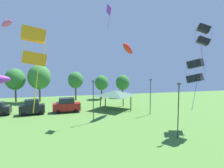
% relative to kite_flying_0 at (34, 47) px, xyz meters
% --- Properties ---
extents(kite_flying_0, '(1.60, 1.50, 5.44)m').
position_rel_kite_flying_0_xyz_m(kite_flying_0, '(0.00, 0.00, 0.00)').
color(kite_flying_0, orange).
extents(kite_flying_4, '(2.33, 2.35, 6.40)m').
position_rel_kite_flying_0_xyz_m(kite_flying_4, '(17.34, 7.56, -1.77)').
color(kite_flying_4, black).
extents(kite_flying_5, '(3.63, 4.45, 3.18)m').
position_rel_kite_flying_0_xyz_m(kite_flying_5, '(12.88, 19.90, 1.85)').
color(kite_flying_5, red).
extents(kite_flying_6, '(2.75, 3.63, 1.24)m').
position_rel_kite_flying_0_xyz_m(kite_flying_6, '(-6.34, 20.38, 5.28)').
color(kite_flying_6, '#E54C93').
extents(kite_flying_8, '(0.47, 1.87, 3.81)m').
position_rel_kite_flying_0_xyz_m(kite_flying_8, '(8.68, 16.58, 7.13)').
color(kite_flying_8, purple).
extents(kite_flying_10, '(2.29, 2.21, 6.41)m').
position_rel_kite_flying_0_xyz_m(kite_flying_10, '(21.14, 11.20, 3.24)').
color(kite_flying_10, black).
extents(parked_car_second_from_left, '(4.22, 2.37, 2.56)m').
position_rel_kite_flying_0_xyz_m(parked_car_second_from_left, '(-3.41, 22.15, -8.11)').
color(parked_car_second_from_left, black).
rests_on(parked_car_second_from_left, ground).
extents(parked_car_third_from_left, '(4.80, 2.02, 2.56)m').
position_rel_kite_flying_0_xyz_m(parked_car_third_from_left, '(2.33, 22.52, -8.11)').
color(parked_car_third_from_left, maroon).
rests_on(parked_car_third_from_left, ground).
extents(park_pavilion, '(6.17, 6.12, 3.60)m').
position_rel_kite_flying_0_xyz_m(park_pavilion, '(11.36, 22.99, -6.28)').
color(park_pavilion, brown).
rests_on(park_pavilion, ground).
extents(light_post_0, '(0.36, 0.20, 6.15)m').
position_rel_kite_flying_0_xyz_m(light_post_0, '(5.98, 14.99, -5.89)').
color(light_post_0, '#2D2D33').
rests_on(light_post_0, ground).
extents(light_post_1, '(0.36, 0.20, 6.33)m').
position_rel_kite_flying_0_xyz_m(light_post_1, '(14.32, 6.22, -5.79)').
color(light_post_1, '#2D2D33').
rests_on(light_post_1, ground).
extents(light_post_3, '(0.36, 0.20, 6.06)m').
position_rel_kite_flying_0_xyz_m(light_post_3, '(16.07, 17.34, -5.93)').
color(light_post_3, '#2D2D33').
rests_on(light_post_3, ground).
extents(treeline_tree_1, '(4.41, 4.41, 7.68)m').
position_rel_kite_flying_0_xyz_m(treeline_tree_1, '(-8.70, 35.43, -4.12)').
color(treeline_tree_1, brown).
rests_on(treeline_tree_1, ground).
extents(treeline_tree_2, '(5.16, 5.16, 8.55)m').
position_rel_kite_flying_0_xyz_m(treeline_tree_2, '(-3.48, 35.08, -3.66)').
color(treeline_tree_2, brown).
rests_on(treeline_tree_2, ground).
extents(treeline_tree_3, '(3.57, 3.57, 6.88)m').
position_rel_kite_flying_0_xyz_m(treeline_tree_3, '(4.72, 34.45, -4.47)').
color(treeline_tree_3, brown).
rests_on(treeline_tree_3, ground).
extents(treeline_tree_4, '(3.38, 3.38, 5.91)m').
position_rel_kite_flying_0_xyz_m(treeline_tree_4, '(11.22, 35.55, -5.33)').
color(treeline_tree_4, brown).
rests_on(treeline_tree_4, ground).
extents(treeline_tree_5, '(3.66, 3.66, 5.92)m').
position_rel_kite_flying_0_xyz_m(treeline_tree_5, '(17.19, 36.98, -5.47)').
color(treeline_tree_5, brown).
rests_on(treeline_tree_5, ground).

